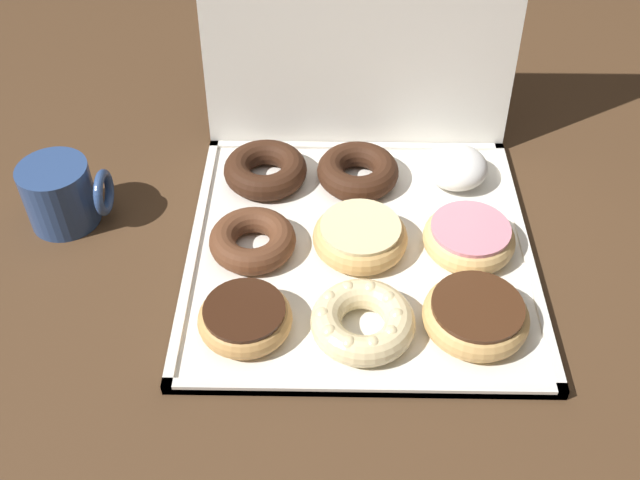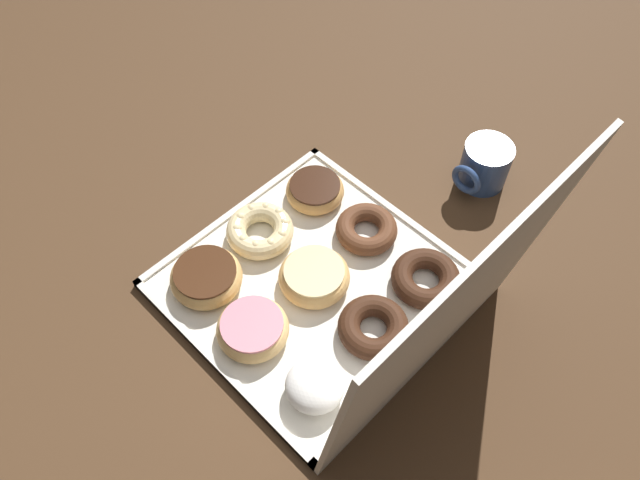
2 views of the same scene
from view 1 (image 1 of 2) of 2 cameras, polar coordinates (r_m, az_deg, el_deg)
The scene contains 13 objects.
ground_plane at distance 0.94m, azimuth 3.08°, elevation -1.05°, with size 3.00×3.00×0.00m, color #4C331E.
donut_box at distance 0.93m, azimuth 3.10°, elevation -0.82°, with size 0.43×0.43×0.01m.
box_lid_open at distance 1.01m, azimuth 3.23°, elevation 17.54°, with size 0.43×0.42×0.01m, color silver.
chocolate_frosted_donut_0 at distance 0.83m, azimuth -5.88°, elevation -6.07°, with size 0.11×0.11×0.03m.
cruller_donut_1 at distance 0.83m, azimuth 3.11°, elevation -6.34°, with size 0.12×0.12×0.04m.
chocolate_frosted_donut_2 at distance 0.85m, azimuth 12.08°, elevation -5.78°, with size 0.12×0.12×0.04m.
chocolate_cake_ring_donut_3 at distance 0.92m, azimuth -5.29°, elevation -0.02°, with size 0.11×0.11×0.03m.
glazed_ring_donut_4 at distance 0.92m, azimuth 2.98°, elevation 0.33°, with size 0.12×0.12×0.04m.
pink_frosted_donut_5 at distance 0.93m, azimuth 11.55°, elevation 0.28°, with size 0.12×0.12×0.04m.
chocolate_cake_ring_donut_6 at distance 1.02m, azimuth -4.29°, elevation 5.50°, with size 0.12×0.12×0.04m.
chocolate_cake_ring_donut_7 at distance 1.02m, azimuth 3.04°, elevation 5.40°, with size 0.11×0.11×0.04m.
powdered_filled_donut_8 at distance 1.03m, azimuth 10.53°, elevation 5.66°, with size 0.09×0.09×0.05m.
coffee_mug at distance 1.01m, azimuth -19.57°, elevation 3.45°, with size 0.11×0.09×0.09m.
Camera 1 is at (-0.04, -0.66, 0.67)m, focal length 40.94 mm.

